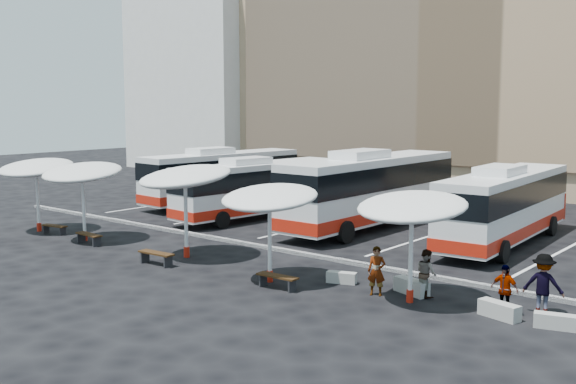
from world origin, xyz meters
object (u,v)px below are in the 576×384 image
Objects in this scene: sunshade_4 at (412,207)px; passenger_0 at (377,271)px; bus_2 at (371,188)px; wood_bench_1 at (89,236)px; conc_bench_2 at (499,310)px; passenger_1 at (426,273)px; conc_bench_0 at (342,278)px; sunshade_2 at (185,177)px; sunshade_0 at (36,168)px; bus_3 at (506,204)px; passenger_2 at (504,289)px; passenger_3 at (543,284)px; bus_0 at (223,175)px; wood_bench_0 at (54,227)px; wood_bench_2 at (156,255)px; sunshade_3 at (270,198)px; sunshade_1 at (82,173)px; conc_bench_1 at (411,287)px; bus_1 at (259,187)px; wood_bench_3 at (277,278)px; conc_bench_3 at (555,321)px.

sunshade_4 reaches higher than passenger_0.
bus_2 is 14.07m from wood_bench_1.
conc_bench_2 is 0.80× the size of passenger_1.
sunshade_2 is at bearing -174.21° from conc_bench_0.
bus_2 is 16.79m from sunshade_0.
bus_3 reaches higher than passenger_2.
sunshade_2 is 2.30× the size of passenger_3.
passenger_0 is at bearing -27.23° from bus_0.
passenger_0 reaches higher than wood_bench_0.
passenger_0 is (-0.07, -10.77, -1.03)m from bus_3.
sunshade_2 reaches higher than wood_bench_1.
passenger_1 reaches higher than wood_bench_0.
passenger_0 is at bearing -163.55° from passenger_2.
bus_0 is at bearing 146.89° from conc_bench_0.
sunshade_2 is 2.54× the size of wood_bench_2.
sunshade_1 is at bearing 179.67° from sunshade_3.
sunshade_2 is at bearing 171.84° from sunshade_3.
sunshade_3 is 2.60× the size of passenger_2.
sunshade_3 is 2.49× the size of passenger_1.
wood_bench_2 is (-9.07, -12.65, -1.47)m from bus_3.
sunshade_0 is 2.53× the size of passenger_3.
sunshade_2 is 2.69× the size of passenger_1.
bus_2 is 9.54× the size of conc_bench_1.
passenger_3 reaches higher than conc_bench_1.
sunshade_2 reaches higher than passenger_2.
conc_bench_0 is 5.89m from conc_bench_2.
bus_0 reaches higher than wood_bench_2.
sunshade_4 is 2.72× the size of conc_bench_1.
bus_2 is 8.56× the size of wood_bench_0.
wood_bench_2 is 9.20m from passenger_0.
sunshade_0 reaches higher than conc_bench_1.
passenger_1 is (3.13, 0.36, 0.60)m from conc_bench_0.
wood_bench_0 is 17.87m from passenger_0.
bus_2 is at bearing 80.33° from wood_bench_2.
sunshade_4 is 15.96m from wood_bench_1.
sunshade_0 is at bearing -174.70° from conc_bench_1.
bus_2 is at bearing 144.59° from passenger_2.
conc_bench_0 is 0.79× the size of conc_bench_1.
bus_1 is 7.36× the size of wood_bench_0.
sunshade_3 is at bearing -144.40° from conc_bench_0.
bus_0 is at bearing 153.65° from conc_bench_2.
wood_bench_3 is (-4.29, -1.51, -2.72)m from sunshade_4.
passenger_1 reaches higher than conc_bench_0.
bus_2 reaches higher than bus_1.
bus_1 is 14.40m from conc_bench_0.
conc_bench_3 is at bearing -18.74° from bus_1.
sunshade_0 is at bearing 38.52° from passenger_1.
sunshade_0 is at bearing -175.04° from conc_bench_0.
passenger_2 is at bearing 1.90° from conc_bench_0.
bus_2 is 2.71× the size of sunshade_0.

